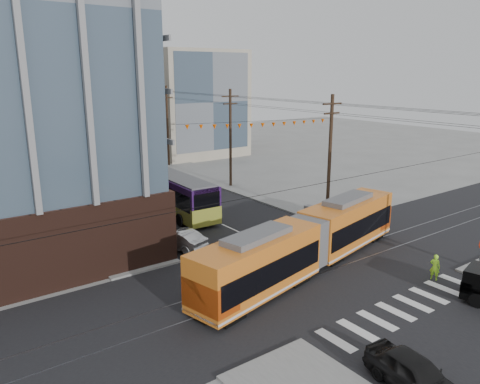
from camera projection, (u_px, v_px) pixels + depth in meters
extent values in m
plane|color=slate|center=(362.00, 288.00, 28.59)|extent=(160.00, 160.00, 0.00)
cube|color=gray|center=(189.00, 103.00, 73.20)|extent=(14.00, 14.00, 16.00)
cube|color=#8C99A5|center=(145.00, 102.00, 90.20)|extent=(16.00, 16.00, 14.00)
cylinder|color=black|center=(124.00, 118.00, 75.77)|extent=(0.30, 0.30, 11.00)
imported|color=black|center=(415.00, 374.00, 19.23)|extent=(2.31, 4.73, 1.55)
imported|color=silver|center=(179.00, 239.00, 34.80)|extent=(2.90, 4.80, 1.49)
imported|color=silver|center=(137.00, 216.00, 40.60)|extent=(3.18, 5.14, 1.39)
imported|color=#575B61|center=(126.00, 207.00, 43.36)|extent=(3.33, 5.24, 1.35)
imported|color=#A3FC2B|center=(435.00, 267.00, 29.55)|extent=(0.59, 0.72, 1.71)
cube|color=slate|center=(324.00, 214.00, 41.95)|extent=(1.35, 4.30, 0.85)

